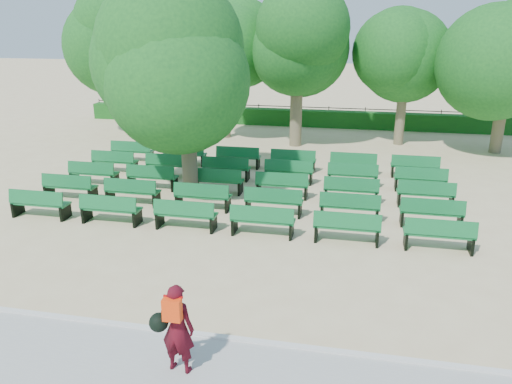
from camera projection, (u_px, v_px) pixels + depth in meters
ground at (262, 216)px, 15.03m from camera, size 120.00×120.00×0.00m
paving at (176, 377)px, 8.16m from camera, size 30.00×2.20×0.06m
curb at (198, 335)px, 9.22m from camera, size 30.00×0.12×0.10m
hedge at (310, 118)px, 27.86m from camera, size 26.00×0.70×0.90m
fence at (310, 125)px, 28.38m from camera, size 26.00×0.10×1.02m
tree_line at (301, 142)px, 24.30m from camera, size 21.80×6.80×7.04m
bench_array at (249, 192)px, 16.86m from camera, size 1.79×0.69×1.10m
tree_among at (186, 72)px, 15.54m from camera, size 4.49×4.49×6.10m
person at (176, 327)px, 8.04m from camera, size 0.76×0.47×1.58m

